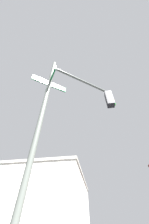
% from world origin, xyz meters
% --- Properties ---
extents(traffic_signal_near, '(2.72, 2.08, 5.94)m').
position_xyz_m(traffic_signal_near, '(-5.75, -6.18, 4.20)').
color(traffic_signal_near, '#474C47').
rests_on(traffic_signal_near, ground_plane).
extents(building_stucco, '(17.37, 21.87, 8.62)m').
position_xyz_m(building_stucco, '(-16.53, 18.78, 4.32)').
color(building_stucco, silver).
rests_on(building_stucco, ground_plane).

